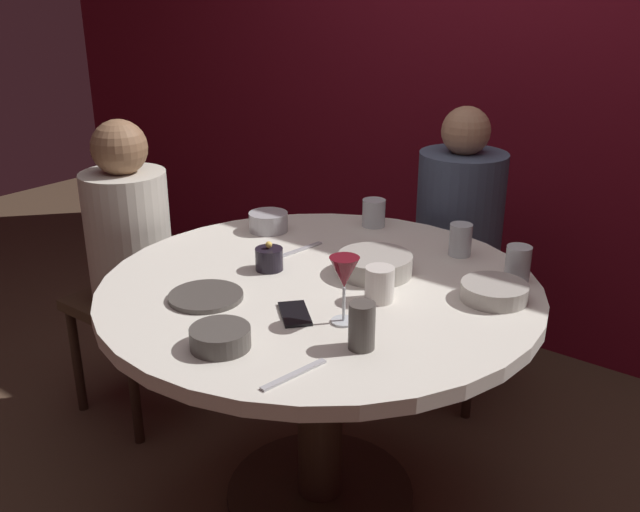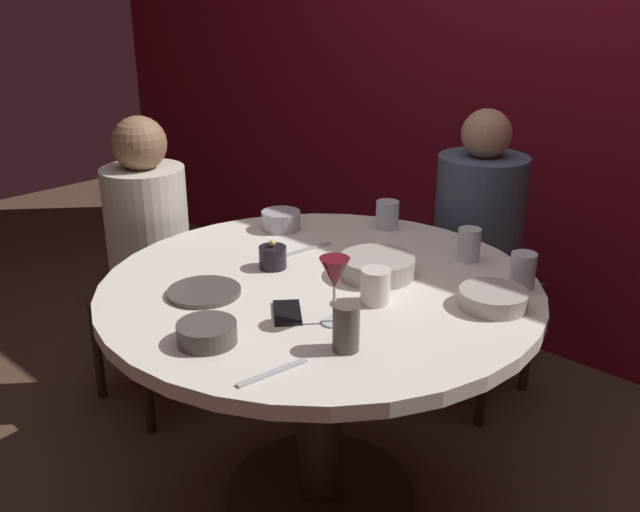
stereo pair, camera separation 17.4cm
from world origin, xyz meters
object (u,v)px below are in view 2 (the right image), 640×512
object	(u,v)px
seated_diner_back	(478,226)
cup_far_edge	(469,244)
dining_table	(320,335)
wine_glass	(334,276)
candle_holder	(273,257)
cup_by_left_diner	(523,270)
dinner_plate	(204,292)
bowl_serving_large	(281,220)
bowl_salad_center	(377,266)
seated_diner_left	(148,232)
cell_phone	(287,313)
bowl_sauce_side	(493,298)
cup_center_front	(346,327)
bowl_small_white	(207,333)
cup_near_candle	(387,215)
cup_by_right_diner	(375,286)

from	to	relation	value
seated_diner_back	cup_far_edge	bearing A→B (deg)	26.82
dining_table	cup_far_edge	world-z (taller)	cup_far_edge
seated_diner_back	wine_glass	distance (m)	1.06
candle_holder	cup_by_left_diner	world-z (taller)	cup_by_left_diner
wine_glass	cup_by_left_diner	size ratio (longest dim) A/B	1.75
dinner_plate	cup_far_edge	distance (m)	0.81
cup_by_left_diner	bowl_serving_large	bearing A→B (deg)	-171.94
bowl_salad_center	cup_far_edge	bearing A→B (deg)	66.26
seated_diner_left	dinner_plate	xyz separation A→B (m)	(0.69, -0.28, 0.07)
seated_diner_left	seated_diner_back	distance (m)	1.22
bowl_salad_center	cup_by_left_diner	distance (m)	0.41
cup_by_left_diner	cup_far_edge	distance (m)	0.23
wine_glass	cell_phone	size ratio (longest dim) A/B	1.26
wine_glass	bowl_sauce_side	bearing A→B (deg)	55.88
cup_by_left_diner	wine_glass	bearing A→B (deg)	-114.20
cell_phone	cup_by_left_diner	xyz separation A→B (m)	(0.36, 0.57, 0.05)
bowl_serving_large	cup_center_front	xyz separation A→B (m)	(0.72, -0.49, 0.03)
bowl_small_white	cup_center_front	size ratio (longest dim) A/B	1.25
seated_diner_left	bowl_sauce_side	bearing A→B (deg)	8.43
dining_table	bowl_small_white	distance (m)	0.49
cup_near_candle	cup_far_edge	xyz separation A→B (m)	(0.37, -0.07, 0.00)
bowl_serving_large	cup_near_candle	world-z (taller)	cup_near_candle
candle_holder	cell_phone	bearing A→B (deg)	-36.73
wine_glass	cup_far_edge	world-z (taller)	wine_glass
bowl_sauce_side	cup_near_candle	distance (m)	0.67
cup_by_right_diner	cup_by_left_diner	bearing A→B (deg)	56.86
seated_diner_left	bowl_small_white	world-z (taller)	seated_diner_left
dinner_plate	cup_by_left_diner	bearing A→B (deg)	46.15
wine_glass	bowl_salad_center	size ratio (longest dim) A/B	0.80
cell_phone	cup_by_right_diner	distance (m)	0.24
cell_phone	wine_glass	bearing A→B (deg)	-28.62
bowl_sauce_side	cup_by_right_diner	world-z (taller)	cup_by_right_diner
seated_diner_back	dinner_plate	world-z (taller)	seated_diner_back
seated_diner_left	cup_center_front	xyz separation A→B (m)	(1.18, -0.24, 0.12)
seated_diner_left	cell_phone	size ratio (longest dim) A/B	8.02
dining_table	cup_far_edge	xyz separation A→B (m)	(0.22, 0.43, 0.22)
seated_diner_back	dinner_plate	bearing A→B (deg)	-8.80
candle_holder	bowl_serving_large	world-z (taller)	candle_holder
cup_by_right_diner	seated_diner_back	bearing A→B (deg)	103.09
seated_diner_left	bowl_salad_center	world-z (taller)	seated_diner_left
dining_table	cup_near_candle	distance (m)	0.57
dinner_plate	cup_by_left_diner	xyz separation A→B (m)	(0.61, 0.64, 0.04)
wine_glass	bowl_serving_large	xyz separation A→B (m)	(-0.61, 0.40, -0.10)
dinner_plate	cup_center_front	xyz separation A→B (m)	(0.49, 0.03, 0.05)
dinner_plate	bowl_small_white	distance (m)	0.28
cup_by_left_diner	cup_center_front	world-z (taller)	cup_center_front
cup_by_right_diner	bowl_small_white	bearing A→B (deg)	-109.22
cell_phone	bowl_sauce_side	bearing A→B (deg)	-0.67
cup_by_right_diner	cup_far_edge	bearing A→B (deg)	87.88
cup_far_edge	bowl_serving_large	bearing A→B (deg)	-162.81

